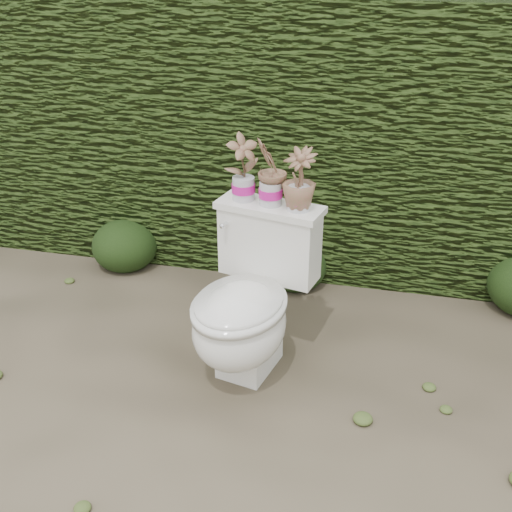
% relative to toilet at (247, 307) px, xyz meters
% --- Properties ---
extents(ground, '(60.00, 60.00, 0.00)m').
position_rel_toilet_xyz_m(ground, '(0.13, -0.18, -0.36)').
color(ground, '#72664E').
rests_on(ground, ground).
extents(hedge, '(8.00, 1.00, 1.60)m').
position_rel_toilet_xyz_m(hedge, '(0.13, 1.42, 0.44)').
color(hedge, '#3E581D').
rests_on(hedge, ground).
extents(toilet, '(0.59, 0.76, 0.78)m').
position_rel_toilet_xyz_m(toilet, '(0.00, 0.00, 0.00)').
color(toilet, white).
rests_on(toilet, ground).
extents(potted_plant_left, '(0.19, 0.18, 0.30)m').
position_rel_toilet_xyz_m(potted_plant_left, '(-0.08, 0.26, 0.57)').
color(potted_plant_left, '#2A7725').
rests_on(potted_plant_left, toilet).
extents(potted_plant_center, '(0.16, 0.19, 0.30)m').
position_rel_toilet_xyz_m(potted_plant_center, '(0.06, 0.23, 0.57)').
color(potted_plant_center, '#2A7725').
rests_on(potted_plant_center, toilet).
extents(potted_plant_right, '(0.20, 0.20, 0.27)m').
position_rel_toilet_xyz_m(potted_plant_right, '(0.19, 0.20, 0.56)').
color(potted_plant_right, '#2A7725').
rests_on(potted_plant_right, toilet).
extents(liriope_clump_1, '(0.41, 0.41, 0.33)m').
position_rel_toilet_xyz_m(liriope_clump_1, '(-1.01, 0.88, -0.19)').
color(liriope_clump_1, '#243A14').
rests_on(liriope_clump_1, ground).
extents(liriope_clump_2, '(0.37, 0.37, 0.29)m').
position_rel_toilet_xyz_m(liriope_clump_2, '(0.08, 0.88, -0.21)').
color(liriope_clump_2, '#243A14').
rests_on(liriope_clump_2, ground).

